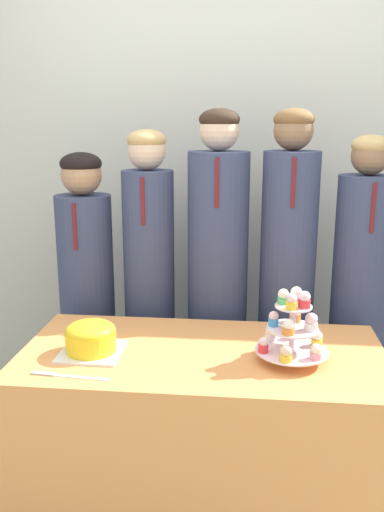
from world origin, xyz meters
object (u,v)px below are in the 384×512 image
Objects in this scene: cake_knife at (57,375)px; student_3 at (287,288)px; round_cake at (91,337)px; student_4 at (359,303)px; cupcake_stand at (293,328)px; student_1 at (150,291)px; student_2 at (217,288)px; student_0 at (87,300)px.

student_3 is at bearing 49.72° from cake_knife.
round_cake is 0.80× the size of cake_knife.
round_cake is 1.31m from student_4.
cupcake_stand is 0.92m from student_1.
student_3 is at bearing -0.00° from student_2.
cupcake_stand is 1.18m from student_0.
student_3 is 1.08× the size of student_4.
student_1 is 0.34m from student_2.
student_0 is 1.00m from student_3.
cake_knife is 1.04× the size of cupcake_stand.
student_2 is at bearing 180.00° from student_3.
student_4 is (0.68, -0.00, -0.05)m from student_2.
student_1 reaches higher than student_4.
student_1 is 0.94× the size of student_3.
student_0 is at bearing -180.00° from student_3.
student_4 is at bearing 0.00° from student_0.
student_4 is at bearing 29.80° from round_cake.
student_2 is (0.34, 0.00, 0.03)m from student_1.
round_cake is at bearing -179.37° from cupcake_stand.
student_4 is (1.20, 0.85, 0.02)m from cake_knife.
student_3 is (0.02, 0.64, -0.04)m from cupcake_stand.
round_cake is 1.02m from student_3.
student_2 is 0.69m from student_4.
student_1 is 1.01× the size of student_4.
cake_knife is 1.21m from student_3.
student_1 is at bearing -180.00° from student_4.
cake_knife is at bearing -135.07° from student_3.
round_cake reaches higher than cake_knife.
cupcake_stand reaches higher than round_cake.
cake_knife is 0.86m from student_0.
round_cake is at bearing -140.46° from student_3.
student_0 is 0.88× the size of student_2.
student_2 is at bearing 180.00° from student_4.
student_2 is (0.52, 0.85, 0.08)m from cake_knife.
cupcake_stand is 0.75m from student_4.
cake_knife is 0.18× the size of student_2.
student_2 is at bearing 0.00° from student_1.
student_3 reaches higher than student_4.
round_cake is at bearing 76.50° from cake_knife.
student_2 reaches higher than student_1.
cupcake_stand is at bearing -91.78° from student_3.
student_2 reaches higher than cake_knife.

